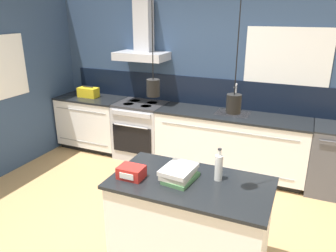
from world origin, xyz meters
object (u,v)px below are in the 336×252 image
oven_range (141,130)px  book_stack (179,173)px  dishwasher (334,160)px  yellow_toolbox (88,92)px  bottle_on_island (219,167)px  red_supply_box (131,172)px

oven_range → book_stack: bearing=-54.3°
dishwasher → book_stack: size_ratio=2.60×
oven_range → yellow_toolbox: size_ratio=2.68×
oven_range → bottle_on_island: bottle_on_island is taller
dishwasher → yellow_toolbox: yellow_toolbox is taller
oven_range → dishwasher: same height
book_stack → dishwasher: bearing=56.5°
bottle_on_island → yellow_toolbox: 3.40m
bottle_on_island → book_stack: bottle_on_island is taller
dishwasher → yellow_toolbox: (-3.85, 0.00, 0.54)m
oven_range → yellow_toolbox: (-1.00, 0.00, 0.54)m
red_supply_box → yellow_toolbox: size_ratio=0.66×
dishwasher → bottle_on_island: size_ratio=3.09×
red_supply_box → oven_range: bearing=116.2°
red_supply_box → yellow_toolbox: bearing=133.4°
oven_range → yellow_toolbox: bearing=179.7°
oven_range → red_supply_box: size_ratio=4.08×
dishwasher → red_supply_box: bearing=-128.7°
dishwasher → oven_range: bearing=-179.9°
oven_range → dishwasher: size_ratio=1.00×
bottle_on_island → red_supply_box: bearing=-159.3°
oven_range → dishwasher: 2.85m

